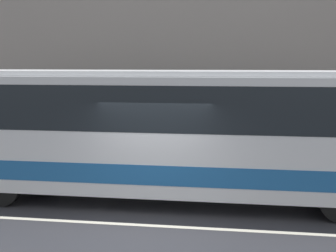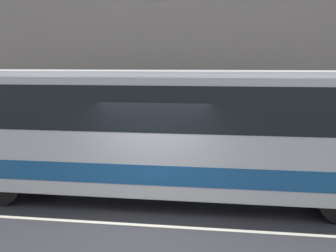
# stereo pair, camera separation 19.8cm
# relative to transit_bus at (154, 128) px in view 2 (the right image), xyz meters

# --- Properties ---
(ground_plane) EXTENTS (60.00, 60.00, 0.00)m
(ground_plane) POSITION_rel_transit_bus_xyz_m (0.25, -1.91, -1.79)
(ground_plane) COLOR #333338
(sidewalk) EXTENTS (60.00, 2.79, 0.16)m
(sidewalk) POSITION_rel_transit_bus_xyz_m (0.25, 3.49, -1.71)
(sidewalk) COLOR #A09E99
(sidewalk) RESTS_ON ground_plane
(building_facade) EXTENTS (60.00, 0.35, 11.10)m
(building_facade) POSITION_rel_transit_bus_xyz_m (0.25, 5.03, 3.57)
(building_facade) COLOR gray
(building_facade) RESTS_ON ground_plane
(lane_stripe) EXTENTS (54.00, 0.14, 0.01)m
(lane_stripe) POSITION_rel_transit_bus_xyz_m (0.25, -1.91, -1.78)
(lane_stripe) COLOR beige
(lane_stripe) RESTS_ON ground_plane
(transit_bus) EXTENTS (11.73, 2.48, 3.17)m
(transit_bus) POSITION_rel_transit_bus_xyz_m (0.00, 0.00, 0.00)
(transit_bus) COLOR silver
(transit_bus) RESTS_ON ground_plane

